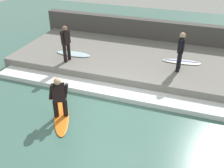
{
  "coord_description": "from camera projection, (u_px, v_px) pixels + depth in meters",
  "views": [
    {
      "loc": [
        -6.77,
        -2.62,
        5.4
      ],
      "look_at": [
        0.71,
        0.0,
        0.7
      ],
      "focal_mm": 42.0,
      "sensor_mm": 36.0,
      "label": 1
    }
  ],
  "objects": [
    {
      "name": "concrete_ledge",
      "position": [
        134.0,
        60.0,
        11.94
      ],
      "size": [
        4.4,
        10.77,
        0.47
      ],
      "primitive_type": "cube",
      "color": "slate",
      "rests_on": "ground_plane"
    },
    {
      "name": "back_wall",
      "position": [
        147.0,
        33.0,
        13.69
      ],
      "size": [
        0.5,
        11.31,
        1.44
      ],
      "primitive_type": "cube",
      "color": "#474442",
      "rests_on": "ground_plane"
    },
    {
      "name": "surfboard_waiting_far",
      "position": [
        182.0,
        62.0,
        11.22
      ],
      "size": [
        0.63,
        1.66,
        0.07
      ],
      "color": "white",
      "rests_on": "concrete_ledge"
    },
    {
      "name": "surfer_waiting_far",
      "position": [
        181.0,
        50.0,
        10.18
      ],
      "size": [
        0.53,
        0.24,
        1.58
      ],
      "color": "black",
      "rests_on": "concrete_ledge"
    },
    {
      "name": "surfer_riding",
      "position": [
        59.0,
        96.0,
        8.3
      ],
      "size": [
        0.61,
        0.62,
        1.43
      ],
      "color": "black",
      "rests_on": "surfboard_riding"
    },
    {
      "name": "wave_foam_crest",
      "position": [
        116.0,
        92.0,
        9.89
      ],
      "size": [
        0.84,
        10.23,
        0.18
      ],
      "primitive_type": "cube",
      "color": "white",
      "rests_on": "ground_plane"
    },
    {
      "name": "surfboard_waiting_near",
      "position": [
        73.0,
        54.0,
        11.93
      ],
      "size": [
        0.57,
        1.65,
        0.06
      ],
      "color": "silver",
      "rests_on": "concrete_ledge"
    },
    {
      "name": "surfboard_riding",
      "position": [
        62.0,
        116.0,
        8.72
      ],
      "size": [
        2.04,
        1.4,
        0.06
      ],
      "color": "orange",
      "rests_on": "ground_plane"
    },
    {
      "name": "ground_plane",
      "position": [
        105.0,
        111.0,
        9.0
      ],
      "size": [
        28.0,
        28.0,
        0.0
      ],
      "primitive_type": "plane",
      "color": "#426B60"
    },
    {
      "name": "surfer_waiting_near",
      "position": [
        66.0,
        42.0,
        10.94
      ],
      "size": [
        0.53,
        0.29,
        1.55
      ],
      "color": "black",
      "rests_on": "concrete_ledge"
    }
  ]
}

